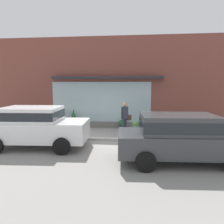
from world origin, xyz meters
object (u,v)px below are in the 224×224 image
(parked_car_white, at_px, (35,125))
(potted_plant_window_left, at_px, (28,122))
(fire_hydrant, at_px, (135,129))
(potted_plant_doorstep, at_px, (73,119))
(potted_plant_low_front, at_px, (151,122))
(potted_plant_by_entrance, at_px, (177,125))
(potted_plant_window_right, at_px, (122,124))
(potted_plant_corner_tall, at_px, (58,120))
(parked_car_dark_gray, at_px, (182,136))
(pedestrian_with_handbag, at_px, (125,116))

(parked_car_white, relative_size, potted_plant_window_left, 6.83)
(fire_hydrant, xyz_separation_m, potted_plant_doorstep, (-3.78, 2.10, 0.11))
(fire_hydrant, bearing_deg, parked_car_white, -150.98)
(potted_plant_low_front, bearing_deg, potted_plant_by_entrance, -7.36)
(parked_car_white, xyz_separation_m, potted_plant_by_entrance, (6.46, 4.29, -0.66))
(potted_plant_window_right, xyz_separation_m, potted_plant_window_left, (-5.87, -0.03, 0.05))
(potted_plant_low_front, bearing_deg, potted_plant_corner_tall, -176.58)
(potted_plant_doorstep, height_order, potted_plant_by_entrance, potted_plant_doorstep)
(potted_plant_by_entrance, bearing_deg, potted_plant_corner_tall, -178.87)
(parked_car_dark_gray, bearing_deg, potted_plant_window_right, 109.35)
(potted_plant_by_entrance, distance_m, potted_plant_window_left, 9.05)
(potted_plant_doorstep, bearing_deg, potted_plant_window_right, 0.15)
(parked_car_dark_gray, bearing_deg, potted_plant_corner_tall, 135.49)
(pedestrian_with_handbag, xyz_separation_m, potted_plant_window_right, (-0.28, 1.58, -0.72))
(potted_plant_by_entrance, relative_size, potted_plant_corner_tall, 0.59)
(fire_hydrant, distance_m, parked_car_dark_gray, 3.82)
(fire_hydrant, bearing_deg, potted_plant_doorstep, 150.92)
(potted_plant_low_front, bearing_deg, pedestrian_with_handbag, -130.12)
(potted_plant_low_front, relative_size, potted_plant_window_left, 1.49)
(fire_hydrant, height_order, parked_car_dark_gray, parked_car_dark_gray)
(fire_hydrant, xyz_separation_m, potted_plant_low_front, (0.86, 2.21, 0.02))
(potted_plant_doorstep, relative_size, potted_plant_by_entrance, 1.85)
(fire_hydrant, bearing_deg, potted_plant_by_entrance, 40.56)
(parked_car_dark_gray, xyz_separation_m, potted_plant_window_left, (-8.30, 5.50, -0.61))
(fire_hydrant, height_order, pedestrian_with_handbag, pedestrian_with_handbag)
(parked_car_dark_gray, height_order, potted_plant_low_front, parked_car_dark_gray)
(parked_car_white, xyz_separation_m, potted_plant_doorstep, (0.32, 4.38, -0.43))
(pedestrian_with_handbag, distance_m, potted_plant_window_left, 6.38)
(pedestrian_with_handbag, bearing_deg, potted_plant_doorstep, 113.28)
(potted_plant_window_left, bearing_deg, parked_car_dark_gray, -33.55)
(potted_plant_window_right, height_order, potted_plant_corner_tall, potted_plant_corner_tall)
(pedestrian_with_handbag, bearing_deg, parked_car_white, 177.53)
(potted_plant_window_right, height_order, potted_plant_doorstep, potted_plant_doorstep)
(pedestrian_with_handbag, bearing_deg, potted_plant_by_entrance, -13.71)
(parked_car_white, bearing_deg, potted_plant_corner_tall, 93.83)
(potted_plant_window_left, bearing_deg, potted_plant_doorstep, 0.47)
(pedestrian_with_handbag, xyz_separation_m, potted_plant_window_left, (-6.15, 1.55, -0.67))
(fire_hydrant, bearing_deg, potted_plant_window_right, 111.35)
(potted_plant_window_left, bearing_deg, pedestrian_with_handbag, -14.13)
(parked_car_white, height_order, potted_plant_low_front, parked_car_white)
(fire_hydrant, xyz_separation_m, potted_plant_window_left, (-6.70, 2.08, -0.12))
(pedestrian_with_handbag, distance_m, potted_plant_corner_tall, 4.37)
(potted_plant_low_front, xyz_separation_m, potted_plant_doorstep, (-4.64, -0.11, 0.09))
(parked_car_dark_gray, height_order, potted_plant_doorstep, parked_car_dark_gray)
(parked_car_dark_gray, distance_m, potted_plant_by_entrance, 5.53)
(pedestrian_with_handbag, height_order, potted_plant_corner_tall, pedestrian_with_handbag)
(pedestrian_with_handbag, height_order, potted_plant_window_right, pedestrian_with_handbag)
(potted_plant_doorstep, bearing_deg, parked_car_dark_gray, -45.76)
(parked_car_white, relative_size, potted_plant_corner_tall, 4.16)
(potted_plant_doorstep, bearing_deg, potted_plant_corner_tall, -165.89)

